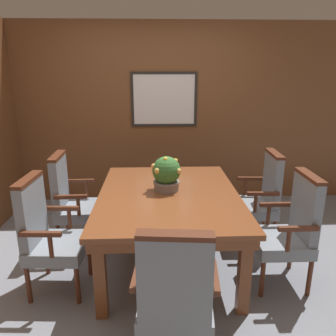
{
  "coord_description": "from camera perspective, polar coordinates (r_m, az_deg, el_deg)",
  "views": [
    {
      "loc": [
        0.01,
        -2.77,
        1.84
      ],
      "look_at": [
        0.13,
        0.25,
        0.92
      ],
      "focal_mm": 35.0,
      "sensor_mm": 36.0,
      "label": 1
    }
  ],
  "objects": [
    {
      "name": "chair_left_far",
      "position": [
        3.6,
        -16.41,
        -5.16
      ],
      "size": [
        0.48,
        0.52,
        1.01
      ],
      "rotation": [
        0.0,
        0.0,
        1.6
      ],
      "color": "#562B19",
      "rests_on": "ground_plane"
    },
    {
      "name": "dining_table",
      "position": [
        3.11,
        0.11,
        -5.9
      ],
      "size": [
        1.3,
        1.7,
        0.72
      ],
      "color": "brown",
      "rests_on": "ground_plane"
    },
    {
      "name": "chair_head_near",
      "position": [
        2.11,
        1.28,
        -21.43
      ],
      "size": [
        0.54,
        0.5,
        1.01
      ],
      "rotation": [
        0.0,
        0.0,
        3.05
      ],
      "color": "#562B19",
      "rests_on": "ground_plane"
    },
    {
      "name": "potted_plant",
      "position": [
        3.1,
        -0.29,
        -0.99
      ],
      "size": [
        0.28,
        0.27,
        0.34
      ],
      "color": "gray",
      "rests_on": "dining_table"
    },
    {
      "name": "chair_right_far",
      "position": [
        3.67,
        15.8,
        -4.67
      ],
      "size": [
        0.48,
        0.53,
        1.01
      ],
      "rotation": [
        0.0,
        0.0,
        -1.62
      ],
      "color": "#562B19",
      "rests_on": "ground_plane"
    },
    {
      "name": "chair_left_near",
      "position": [
        2.96,
        -20.25,
        -10.52
      ],
      "size": [
        0.49,
        0.53,
        1.01
      ],
      "rotation": [
        0.0,
        0.0,
        1.52
      ],
      "color": "#562B19",
      "rests_on": "ground_plane"
    },
    {
      "name": "wall_back",
      "position": [
        4.61,
        -2.44,
        9.21
      ],
      "size": [
        7.2,
        0.08,
        2.45
      ],
      "color": "brown",
      "rests_on": "ground_plane"
    },
    {
      "name": "chair_right_near",
      "position": [
        3.05,
        20.57,
        -9.71
      ],
      "size": [
        0.47,
        0.51,
        1.01
      ],
      "rotation": [
        0.0,
        0.0,
        -1.57
      ],
      "color": "#562B19",
      "rests_on": "ground_plane"
    },
    {
      "name": "ground_plane",
      "position": [
        3.33,
        -2.18,
        -16.7
      ],
      "size": [
        14.0,
        14.0,
        0.0
      ],
      "primitive_type": "plane",
      "color": "gray"
    }
  ]
}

